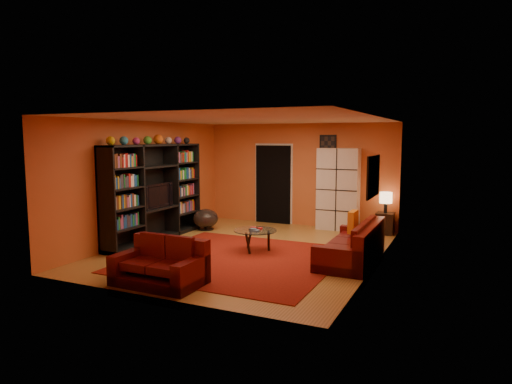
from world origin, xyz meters
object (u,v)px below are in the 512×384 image
at_px(tv, 155,196).
at_px(table_lamp, 386,198).
at_px(side_table, 385,223).
at_px(loveseat, 162,265).
at_px(entertainment_unit, 155,193).
at_px(sofa, 356,246).
at_px(coffee_table, 255,232).
at_px(storage_cabinet, 338,189).
at_px(bowl_chair, 206,219).

xyz_separation_m(tv, table_lamp, (4.45, 2.79, -0.15)).
bearing_deg(side_table, loveseat, -116.06).
distance_m(entertainment_unit, table_lamp, 5.28).
xyz_separation_m(sofa, side_table, (0.09, 2.68, -0.04)).
height_order(sofa, coffee_table, sofa).
relative_size(storage_cabinet, side_table, 3.98).
bearing_deg(coffee_table, storage_cabinet, 72.08).
bearing_deg(bowl_chair, coffee_table, -35.57).
bearing_deg(entertainment_unit, storage_cabinet, 39.81).
distance_m(coffee_table, bowl_chair, 2.48).
xyz_separation_m(storage_cabinet, bowl_chair, (-2.93, -1.39, -0.72)).
bearing_deg(storage_cabinet, table_lamp, -3.38).
height_order(loveseat, bowl_chair, loveseat).
height_order(side_table, table_lamp, table_lamp).
distance_m(side_table, table_lamp, 0.59).
bearing_deg(loveseat, bowl_chair, 22.65).
bearing_deg(sofa, tv, -178.93).
bearing_deg(coffee_table, loveseat, -101.25).
distance_m(entertainment_unit, sofa, 4.48).
bearing_deg(tv, bowl_chair, -14.82).
relative_size(tv, side_table, 1.87).
height_order(loveseat, side_table, loveseat).
relative_size(loveseat, coffee_table, 1.61).
distance_m(entertainment_unit, side_table, 5.33).
bearing_deg(entertainment_unit, side_table, 31.44).
bearing_deg(storage_cabinet, coffee_table, -108.78).
distance_m(tv, coffee_table, 2.47).
xyz_separation_m(loveseat, side_table, (2.53, 5.17, -0.04)).
distance_m(tv, loveseat, 3.14).
distance_m(loveseat, storage_cabinet, 5.45).
height_order(sofa, loveseat, same).
height_order(coffee_table, storage_cabinet, storage_cabinet).
xyz_separation_m(sofa, storage_cabinet, (-1.05, 2.73, 0.71)).
xyz_separation_m(sofa, loveseat, (-2.44, -2.49, 0.00)).
bearing_deg(loveseat, coffee_table, -10.43).
distance_m(tv, table_lamp, 5.25).
bearing_deg(table_lamp, tv, -147.93).
bearing_deg(loveseat, side_table, -25.24).
bearing_deg(coffee_table, sofa, 2.80).
xyz_separation_m(bowl_chair, table_lamp, (4.07, 1.34, 0.57)).
bearing_deg(entertainment_unit, loveseat, -50.90).
bearing_deg(side_table, sofa, -91.87).
bearing_deg(tv, loveseat, -141.18).
relative_size(entertainment_unit, storage_cabinet, 1.51).
height_order(coffee_table, bowl_chair, bowl_chair).
bearing_deg(side_table, table_lamp, 0.00).
relative_size(loveseat, table_lamp, 2.83).
xyz_separation_m(coffee_table, table_lamp, (2.05, 2.78, 0.46)).
bearing_deg(coffee_table, bowl_chair, 144.43).
bearing_deg(tv, storage_cabinet, -49.39).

